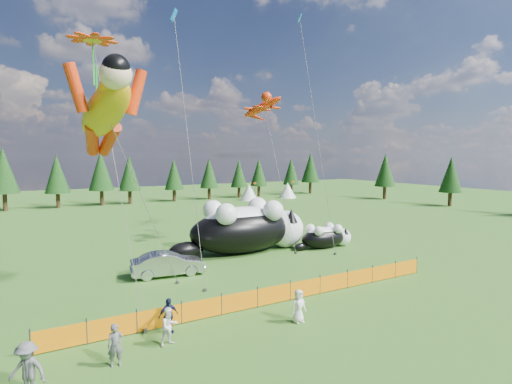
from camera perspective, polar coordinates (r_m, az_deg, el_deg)
ground at (r=23.93m, az=-1.33°, el=-13.46°), size 160.00×160.00×0.00m
safety_fence at (r=21.32m, az=2.62°, el=-14.41°), size 22.06×0.06×1.10m
tree_line at (r=65.95m, az=-20.24°, el=1.70°), size 90.00×4.00×8.00m
festival_tents at (r=64.09m, az=-9.68°, el=-0.47°), size 50.00×3.20×2.80m
cat_large at (r=31.85m, az=-1.20°, el=-5.05°), size 11.57×4.17×4.18m
cat_small at (r=34.00m, az=9.96°, el=-6.26°), size 5.54×2.19×2.00m
car at (r=26.52m, az=-12.47°, el=-9.99°), size 4.81×2.24×1.53m
spectator_a at (r=16.36m, az=-19.43°, el=-19.96°), size 0.60×0.42×1.57m
spectator_b at (r=17.38m, az=-12.29°, el=-18.24°), size 0.84×0.60×1.55m
spectator_c at (r=18.43m, az=-12.41°, el=-16.86°), size 0.97×0.61×1.54m
spectator_d at (r=15.49m, az=-29.88°, el=-21.26°), size 1.34×1.19×1.86m
spectator_e at (r=19.16m, az=6.11°, el=-15.91°), size 0.76×0.50×1.53m
superhero_kite at (r=18.30m, az=-20.74°, el=10.86°), size 7.32×7.64×12.76m
gecko_kite at (r=36.84m, az=0.90°, el=12.03°), size 5.33×9.82×13.90m
flower_kite at (r=24.67m, az=-22.28°, el=19.11°), size 3.11×8.37×15.35m
diamond_kite_a at (r=27.12m, az=-11.44°, el=22.00°), size 0.68×4.86×17.25m
diamond_kite_b at (r=37.80m, az=6.52°, el=21.91°), size 1.40×6.91×20.82m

